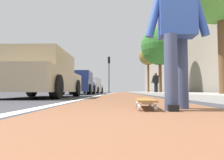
{
  "coord_description": "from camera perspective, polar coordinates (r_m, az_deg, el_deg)",
  "views": [
    {
      "loc": [
        -0.83,
        0.17,
        0.21
      ],
      "look_at": [
        11.57,
        0.69,
        0.91
      ],
      "focal_mm": 32.1,
      "sensor_mm": 36.0,
      "label": 1
    }
  ],
  "objects": [
    {
      "name": "ground_plane",
      "position": [
        10.84,
        3.31,
        -4.31
      ],
      "size": [
        80.0,
        80.0,
        0.0
      ],
      "primitive_type": "plane",
      "color": "#38383D"
    },
    {
      "name": "bike_lane_paint",
      "position": [
        24.83,
        2.8,
        -3.69
      ],
      "size": [
        56.0,
        2.04,
        0.0
      ],
      "primitive_type": "cube",
      "color": "brown",
      "rests_on": "ground"
    },
    {
      "name": "lane_stripe_white",
      "position": [
        20.86,
        -0.34,
        -3.78
      ],
      "size": [
        52.0,
        0.16,
        0.01
      ],
      "primitive_type": "cube",
      "color": "silver",
      "rests_on": "ground"
    },
    {
      "name": "sidewalk_curb",
      "position": [
        19.11,
        12.14,
        -3.56
      ],
      "size": [
        52.0,
        3.2,
        0.14
      ],
      "primitive_type": "cube",
      "color": "#9E9B93",
      "rests_on": "ground"
    },
    {
      "name": "building_facade",
      "position": [
        24.01,
        16.59,
        7.92
      ],
      "size": [
        40.0,
        1.2,
        9.58
      ],
      "primitive_type": "cube",
      "color": "gray",
      "rests_on": "ground"
    },
    {
      "name": "skateboard",
      "position": [
        2.44,
        9.42,
        -5.84
      ],
      "size": [
        0.85,
        0.24,
        0.11
      ],
      "color": "white",
      "rests_on": "ground"
    },
    {
      "name": "skater_person",
      "position": [
        2.47,
        17.92,
        14.17
      ],
      "size": [
        0.45,
        0.72,
        1.64
      ],
      "color": "#384260",
      "rests_on": "ground"
    },
    {
      "name": "parked_car_near",
      "position": [
        7.01,
        -19.46,
        1.13
      ],
      "size": [
        4.32,
        2.08,
        1.49
      ],
      "color": "tan",
      "rests_on": "ground"
    },
    {
      "name": "parked_car_mid",
      "position": [
        13.39,
        -9.32,
        -1.02
      ],
      "size": [
        4.1,
        1.94,
        1.48
      ],
      "color": "navy",
      "rests_on": "ground"
    },
    {
      "name": "parked_car_far",
      "position": [
        19.57,
        -6.12,
        -1.77
      ],
      "size": [
        4.39,
        2.16,
        1.47
      ],
      "color": "#B7B7BC",
      "rests_on": "ground"
    },
    {
      "name": "traffic_light",
      "position": [
        24.66,
        -0.86,
        3.44
      ],
      "size": [
        0.33,
        0.28,
        4.45
      ],
      "color": "#2D2D2D",
      "rests_on": "ground"
    },
    {
      "name": "street_tree_mid",
      "position": [
        14.89,
        13.46,
        9.32
      ],
      "size": [
        2.7,
        2.7,
        4.78
      ],
      "color": "brown",
      "rests_on": "ground"
    },
    {
      "name": "street_tree_far",
      "position": [
        20.81,
        10.24,
        6.67
      ],
      "size": [
        1.88,
        1.88,
        4.75
      ],
      "color": "brown",
      "rests_on": "ground"
    },
    {
      "name": "pedestrian_distant",
      "position": [
        15.15,
        12.39,
        -0.51
      ],
      "size": [
        0.44,
        0.69,
        1.58
      ],
      "color": "black",
      "rests_on": "ground"
    }
  ]
}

